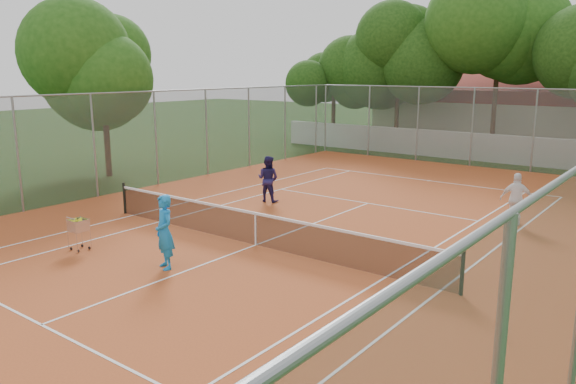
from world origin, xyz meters
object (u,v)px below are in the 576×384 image
Objects in this scene: tennis_net at (256,228)px; player_near at (164,232)px; clubhouse at (505,109)px; player_far_left at (268,179)px; player_far_right at (516,199)px; ball_hopper at (79,233)px.

player_near reaches higher than tennis_net.
tennis_net is 2.87m from player_near.
player_near is at bearing -87.41° from clubhouse.
player_far_right is at bearing -175.84° from player_far_left.
player_far_left is (-3.15, 4.39, 0.38)m from tennis_net.
player_far_left is 1.82× the size of ball_hopper.
player_far_right is (8.33, 2.29, -0.03)m from player_far_left.
clubhouse is at bearing -103.87° from player_far_left.
player_far_left is 8.63m from player_far_right.
player_near reaches higher than ball_hopper.
ball_hopper is (-2.99, -0.49, -0.46)m from player_near.
player_near is 3.06m from ball_hopper.
clubhouse reaches higher than player_near.
ball_hopper is (-3.55, -3.27, -0.01)m from tennis_net.
player_near is 1.11× the size of player_far_right.
ball_hopper is at bearing -149.45° from player_near.
clubhouse is at bearing 113.90° from player_near.
clubhouse is 23.48m from player_far_right.
player_near is 7.63m from player_far_left.
tennis_net reaches higher than ball_hopper.
tennis_net is at bearing 114.46° from player_far_left.
player_far_left is (-1.15, -24.61, -1.31)m from clubhouse.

